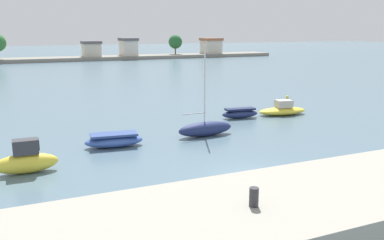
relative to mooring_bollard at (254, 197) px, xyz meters
The scene contains 10 objects.
ground_plane 9.29m from the mooring_bollard, 57.62° to the left, with size 400.00×400.00×0.00m, color slate.
seawall_embankment 5.00m from the mooring_bollard, ahead, with size 93.35×5.45×2.27m, color #9E998C.
mooring_bollard is the anchor object (origin of this frame).
moored_boat_0 14.75m from the mooring_bollard, 115.50° to the left, with size 3.44×1.11×1.91m.
moored_boat_1 16.58m from the mooring_bollard, 92.18° to the left, with size 4.04×1.97×0.93m.
moored_boat_2 17.82m from the mooring_bollard, 69.21° to the left, with size 4.40×1.38×6.66m.
moored_boat_3 24.25m from the mooring_bollard, 60.54° to the left, with size 3.47×1.47×0.90m.
moored_boat_4 26.40m from the mooring_bollard, 51.90° to the left, with size 4.81×2.38×1.38m.
mooring_buoy_1 36.09m from the mooring_bollard, 51.59° to the left, with size 0.34×0.34×0.34m, color yellow.
distant_shoreline 99.02m from the mooring_bollard, 89.47° to the left, with size 120.61×8.13×6.80m.
Camera 1 is at (-11.56, -17.98, 7.77)m, focal length 38.83 mm.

